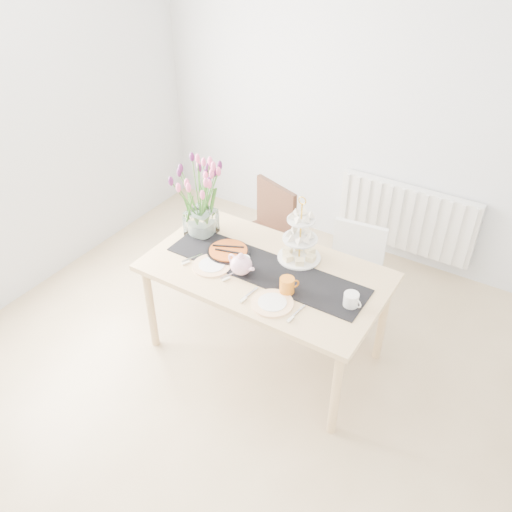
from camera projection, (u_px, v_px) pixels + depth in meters
The scene contains 15 objects.
room_shell at pixel (202, 241), 2.90m from camera, with size 4.50×4.50×4.50m.
radiator at pixel (406, 218), 4.68m from camera, with size 1.20×0.08×0.60m, color white.
dining_table at pixel (265, 279), 3.64m from camera, with size 1.60×0.90×0.75m.
chair_brown at pixel (265, 230), 4.40m from camera, with size 0.56×0.56×0.90m.
chair_white at pixel (353, 269), 4.07m from camera, with size 0.44×0.44×0.80m.
table_runner at pixel (266, 269), 3.59m from camera, with size 1.40×0.35×0.01m, color black.
tulip_vase at pixel (199, 188), 3.73m from camera, with size 0.68×0.68×0.59m.
cake_stand at pixel (300, 244), 3.62m from camera, with size 0.30×0.30×0.43m.
teapot at pixel (241, 265), 3.52m from camera, with size 0.23×0.19×0.15m, color silver, non-canonical shape.
cream_jug at pixel (351, 300), 3.27m from camera, with size 0.09×0.09×0.09m, color white.
tart_tin at pixel (228, 252), 3.73m from camera, with size 0.29×0.29×0.04m.
mug_white at pixel (244, 264), 3.57m from camera, with size 0.08×0.08×0.10m, color white.
mug_orange at pixel (287, 286), 3.37m from camera, with size 0.09×0.09×0.11m, color orange.
plate_left at pixel (212, 266), 3.62m from camera, with size 0.26×0.26×0.01m, color white.
plate_right at pixel (272, 303), 3.31m from camera, with size 0.26×0.26×0.01m, color white.
Camera 1 is at (1.52, -1.88, 2.94)m, focal length 38.00 mm.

